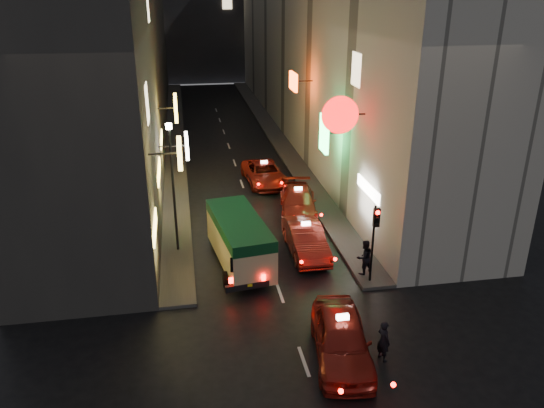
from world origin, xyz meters
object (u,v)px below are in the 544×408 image
taxi_near (342,335)px  lamp_post (173,180)px  pedestrian_crossing (384,338)px  traffic_light (375,228)px  minibus (239,236)px

taxi_near → lamp_post: 10.92m
pedestrian_crossing → traffic_light: 5.30m
traffic_light → lamp_post: lamp_post is taller
minibus → pedestrian_crossing: 8.57m
minibus → lamp_post: lamp_post is taller
minibus → taxi_near: 7.69m
pedestrian_crossing → lamp_post: bearing=15.7°
pedestrian_crossing → traffic_light: size_ratio=0.50×
lamp_post → minibus: bearing=-32.9°
pedestrian_crossing → lamp_post: 11.95m
minibus → lamp_post: 4.03m
pedestrian_crossing → lamp_post: lamp_post is taller
taxi_near → lamp_post: size_ratio=0.98×
minibus → taxi_near: bearing=-69.5°
pedestrian_crossing → taxi_near: bearing=55.9°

